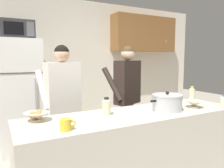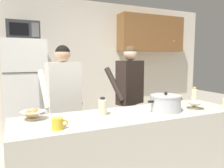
{
  "view_description": "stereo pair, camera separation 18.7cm",
  "coord_description": "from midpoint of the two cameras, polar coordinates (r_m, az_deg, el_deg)",
  "views": [
    {
      "loc": [
        -1.28,
        -1.85,
        1.48
      ],
      "look_at": [
        0.0,
        0.55,
        1.17
      ],
      "focal_mm": 35.15,
      "sensor_mm": 36.0,
      "label": 1
    },
    {
      "loc": [
        -1.12,
        -1.93,
        1.48
      ],
      "look_at": [
        0.0,
        0.55,
        1.17
      ],
      "focal_mm": 35.15,
      "sensor_mm": 36.0,
      "label": 2
    }
  ],
  "objects": [
    {
      "name": "cooking_pot",
      "position": [
        2.45,
        15.91,
        -4.81
      ],
      "size": [
        0.44,
        0.33,
        0.21
      ],
      "color": "silver",
      "rests_on": "kitchen_island"
    },
    {
      "name": "bottle_far_corner",
      "position": [
        2.21,
        -0.02,
        -5.82
      ],
      "size": [
        0.09,
        0.09,
        0.18
      ],
      "color": "beige",
      "rests_on": "kitchen_island"
    },
    {
      "name": "back_wall_unit",
      "position": [
        4.4,
        -4.85,
        5.68
      ],
      "size": [
        6.0,
        0.48,
        2.6
      ],
      "color": "silver",
      "rests_on": "ground"
    },
    {
      "name": "bottle_mid_counter",
      "position": [
        3.02,
        22.31,
        -2.72
      ],
      "size": [
        0.07,
        0.07,
        0.21
      ],
      "color": "beige",
      "rests_on": "kitchen_island"
    },
    {
      "name": "coffee_mug",
      "position": [
        1.81,
        -11.02,
        -10.11
      ],
      "size": [
        0.13,
        0.09,
        0.1
      ],
      "color": "yellow",
      "rests_on": "kitchen_island"
    },
    {
      "name": "kitchen_island",
      "position": [
        2.46,
        7.85,
        -18.08
      ],
      "size": [
        2.4,
        0.68,
        0.92
      ],
      "primitive_type": "cube",
      "color": "beige",
      "rests_on": "ground"
    },
    {
      "name": "microwave",
      "position": [
        3.75,
        -20.8,
        12.85
      ],
      "size": [
        0.48,
        0.37,
        0.28
      ],
      "color": "#2D2D30",
      "rests_on": "refrigerator"
    },
    {
      "name": "person_near_pot",
      "position": [
        2.86,
        -10.7,
        -2.6
      ],
      "size": [
        0.55,
        0.47,
        1.65
      ],
      "color": "#33384C",
      "rests_on": "ground"
    },
    {
      "name": "bread_bowl",
      "position": [
        2.14,
        -17.59,
        -7.55
      ],
      "size": [
        0.22,
        0.22,
        0.1
      ],
      "color": "beige",
      "rests_on": "kitchen_island"
    },
    {
      "name": "refrigerator",
      "position": [
        3.79,
        -20.2,
        -2.84
      ],
      "size": [
        0.64,
        0.68,
        1.78
      ],
      "color": "white",
      "rests_on": "ground"
    },
    {
      "name": "person_by_sink",
      "position": [
        3.29,
        6.2,
        -1.09
      ],
      "size": [
        0.61,
        0.55,
        1.67
      ],
      "color": "#726656",
      "rests_on": "ground"
    },
    {
      "name": "empty_bowl",
      "position": [
        2.68,
        22.55,
        -5.04
      ],
      "size": [
        0.2,
        0.2,
        0.08
      ],
      "color": "beige",
      "rests_on": "kitchen_island"
    }
  ]
}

